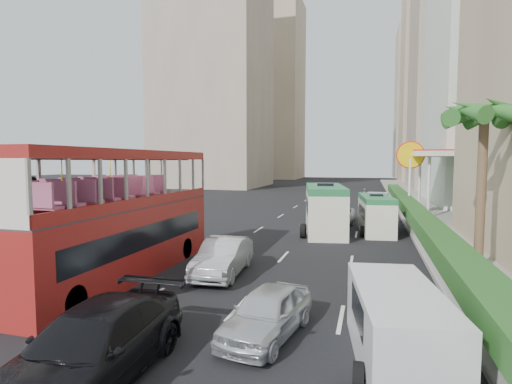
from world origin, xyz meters
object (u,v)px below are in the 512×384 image
(panel_van_far, at_px, (375,204))
(palm_tree, at_px, (481,192))
(car_silver_lane_b, at_px, (267,336))
(panel_van_near, at_px, (397,327))
(car_silver_lane_a, at_px, (223,275))
(car_black, at_px, (94,383))
(double_decker_bus, at_px, (120,214))
(van_asset, at_px, (340,222))
(minibus_near, at_px, (325,209))
(minibus_far, at_px, (376,214))
(shell_station, at_px, (449,183))

(panel_van_far, distance_m, palm_tree, 18.84)
(car_silver_lane_b, height_order, panel_van_near, panel_van_near)
(car_silver_lane_a, xyz_separation_m, car_black, (0.20, -8.22, 0.00))
(double_decker_bus, bearing_deg, car_silver_lane_b, -27.83)
(double_decker_bus, bearing_deg, panel_van_far, 65.68)
(van_asset, distance_m, palm_tree, 14.74)
(minibus_near, bearing_deg, minibus_far, 5.35)
(car_black, relative_size, van_asset, 1.23)
(shell_station, bearing_deg, palm_tree, -96.60)
(minibus_near, xyz_separation_m, palm_tree, (7.01, -8.24, 1.86))
(panel_van_far, bearing_deg, palm_tree, -70.72)
(car_black, bearing_deg, palm_tree, 46.29)
(double_decker_bus, distance_m, panel_van_near, 11.19)
(panel_van_near, xyz_separation_m, shell_station, (5.81, 27.33, 1.86))
(minibus_near, height_order, palm_tree, palm_tree)
(van_asset, height_order, panel_van_near, panel_van_near)
(car_black, height_order, shell_station, shell_station)
(van_asset, bearing_deg, double_decker_bus, -113.29)
(car_silver_lane_b, distance_m, car_black, 4.32)
(van_asset, height_order, shell_station, shell_station)
(car_silver_lane_a, distance_m, minibus_far, 13.28)
(car_silver_lane_a, distance_m, van_asset, 15.93)
(car_silver_lane_a, relative_size, car_black, 0.83)
(van_asset, bearing_deg, palm_tree, -63.26)
(van_asset, bearing_deg, minibus_near, -97.85)
(car_silver_lane_a, bearing_deg, panel_van_near, -45.95)
(car_black, distance_m, shell_station, 32.27)
(panel_van_near, bearing_deg, double_decker_bus, 148.60)
(van_asset, relative_size, panel_van_near, 0.98)
(car_silver_lane_b, height_order, car_black, car_black)
(car_black, xyz_separation_m, van_asset, (3.43, 23.73, 0.00))
(minibus_far, height_order, panel_van_far, minibus_far)
(car_silver_lane_b, bearing_deg, shell_station, 81.41)
(car_black, xyz_separation_m, panel_van_near, (6.14, 2.53, 0.89))
(minibus_near, bearing_deg, car_silver_lane_a, -114.85)
(car_black, xyz_separation_m, panel_van_far, (6.02, 29.15, 0.89))
(car_silver_lane_b, distance_m, shell_station, 28.30)
(palm_tree, bearing_deg, double_decker_bus, -163.84)
(minibus_near, xyz_separation_m, shell_station, (9.21, 10.76, 1.23))
(car_black, bearing_deg, panel_van_far, 76.54)
(car_silver_lane_b, bearing_deg, car_black, -122.97)
(car_silver_lane_a, relative_size, shell_station, 0.56)
(double_decker_bus, distance_m, shell_station, 28.02)
(panel_van_near, xyz_separation_m, panel_van_far, (-0.11, 26.63, 0.00))
(car_black, relative_size, panel_van_far, 1.20)
(minibus_near, bearing_deg, panel_van_far, 62.15)
(minibus_near, distance_m, palm_tree, 10.98)
(car_black, height_order, minibus_near, minibus_near)
(car_silver_lane_a, height_order, minibus_near, minibus_near)
(double_decker_bus, height_order, car_silver_lane_a, double_decker_bus)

